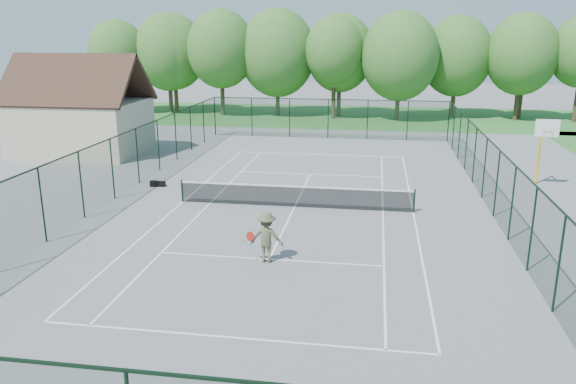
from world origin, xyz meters
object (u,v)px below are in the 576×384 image
(basketball_goal, at_px, (544,139))
(sports_bag_a, at_px, (154,184))
(tennis_net, at_px, (295,195))
(tennis_player, at_px, (267,237))

(basketball_goal, bearing_deg, sports_bag_a, -170.90)
(tennis_net, distance_m, sports_bag_a, 8.32)
(tennis_net, xyz_separation_m, sports_bag_a, (-7.94, 2.44, -0.42))
(tennis_net, height_order, tennis_player, tennis_player)
(basketball_goal, xyz_separation_m, tennis_player, (-12.39, -12.29, -1.64))
(sports_bag_a, distance_m, tennis_player, 12.02)
(basketball_goal, xyz_separation_m, sports_bag_a, (-20.28, -3.25, -2.41))
(tennis_net, distance_m, tennis_player, 6.61)
(sports_bag_a, bearing_deg, basketball_goal, 5.23)
(basketball_goal, relative_size, tennis_player, 1.68)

